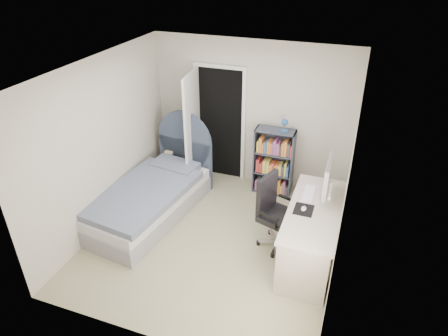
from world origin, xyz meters
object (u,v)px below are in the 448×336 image
(bed, at_px, (152,196))
(desk, at_px, (312,231))
(floor_lamp, at_px, (189,146))
(bookcase, at_px, (274,164))
(nightstand, at_px, (173,160))
(office_chair, at_px, (274,209))

(bed, xyz_separation_m, desk, (2.52, -0.20, 0.13))
(floor_lamp, height_order, bookcase, floor_lamp)
(bed, relative_size, desk, 1.42)
(bed, xyz_separation_m, bookcase, (1.65, 1.25, 0.23))
(nightstand, xyz_separation_m, desk, (2.66, -1.25, 0.05))
(desk, bearing_deg, floor_lamp, 148.77)
(desk, relative_size, office_chair, 1.53)
(bed, relative_size, office_chair, 2.17)
(bookcase, bearing_deg, nightstand, -173.56)
(floor_lamp, bearing_deg, nightstand, -134.44)
(bed, distance_m, office_chair, 1.99)
(desk, bearing_deg, office_chair, 167.84)
(bed, bearing_deg, bookcase, 37.13)
(floor_lamp, distance_m, desk, 2.85)
(bookcase, relative_size, desk, 0.83)
(floor_lamp, relative_size, bookcase, 1.08)
(office_chair, bearing_deg, floor_lamp, 144.21)
(bookcase, distance_m, desk, 1.69)
(nightstand, height_order, bookcase, bookcase)
(nightstand, xyz_separation_m, bookcase, (1.79, 0.20, 0.16))
(bed, bearing_deg, desk, -4.64)
(nightstand, bearing_deg, floor_lamp, 45.56)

